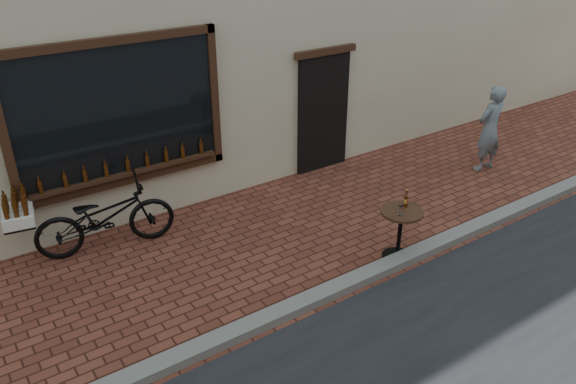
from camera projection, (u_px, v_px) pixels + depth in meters
ground at (365, 291)px, 7.48m from camera, size 90.00×90.00×0.00m
kerb at (355, 280)px, 7.59m from camera, size 90.00×0.25×0.12m
cargo_bicycle at (102, 217)px, 8.16m from camera, size 2.38×1.02×1.12m
bistro_table at (401, 224)px, 7.94m from camera, size 0.61×0.61×1.04m
pedestrian at (490, 129)px, 10.52m from camera, size 0.61×0.41×1.65m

